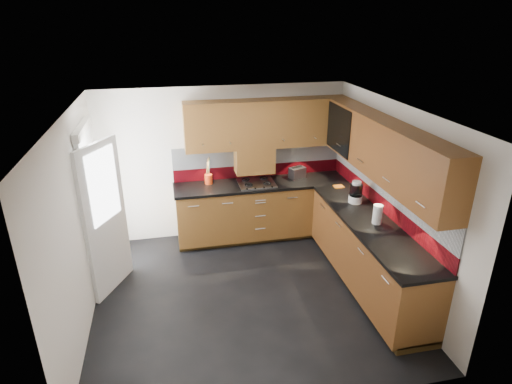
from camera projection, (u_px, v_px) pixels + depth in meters
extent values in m
cube|color=black|center=(247.00, 295.00, 5.56)|extent=(4.00, 3.80, 0.02)
cube|color=white|center=(245.00, 107.00, 4.61)|extent=(4.00, 3.80, 0.10)
cube|color=silver|center=(224.00, 162.00, 6.75)|extent=(4.00, 0.08, 2.64)
cube|color=silver|center=(289.00, 307.00, 3.44)|extent=(4.00, 0.08, 2.64)
cube|color=silver|center=(73.00, 227.00, 4.72)|extent=(0.08, 3.80, 2.64)
cube|color=silver|center=(394.00, 197.00, 5.47)|extent=(0.08, 3.80, 2.64)
cube|color=#583013|center=(262.00, 210.00, 6.83)|extent=(2.70, 0.60, 0.95)
cube|color=brown|center=(368.00, 253.00, 5.59)|extent=(0.60, 2.60, 0.95)
cube|color=#3D2A11|center=(262.00, 232.00, 7.02)|extent=(2.70, 0.54, 0.10)
cube|color=#3D2A11|center=(366.00, 280.00, 5.77)|extent=(0.54, 2.60, 0.10)
cube|color=black|center=(262.00, 184.00, 6.65)|extent=(2.72, 0.62, 0.04)
cube|color=black|center=(371.00, 224.00, 5.40)|extent=(0.62, 2.60, 0.04)
cube|color=maroon|center=(258.00, 170.00, 6.87)|extent=(2.70, 0.02, 0.20)
cube|color=silver|center=(258.00, 154.00, 6.77)|extent=(2.70, 0.02, 0.34)
cube|color=maroon|center=(382.00, 203.00, 5.70)|extent=(0.02, 3.20, 0.20)
cube|color=silver|center=(384.00, 184.00, 5.60)|extent=(0.02, 3.20, 0.34)
cube|color=#583013|center=(267.00, 123.00, 6.44)|extent=(2.50, 0.33, 0.72)
cube|color=brown|center=(384.00, 150.00, 5.21)|extent=(0.33, 2.87, 0.72)
cube|color=silver|center=(260.00, 141.00, 6.34)|extent=(1.80, 0.01, 0.16)
cube|color=silver|center=(370.00, 168.00, 5.23)|extent=(0.01, 2.00, 0.16)
cube|color=#583013|center=(254.00, 160.00, 6.62)|extent=(0.60, 0.33, 0.40)
cube|color=black|center=(338.00, 129.00, 6.11)|extent=(0.01, 0.80, 0.66)
cube|color=#FFD18C|center=(358.00, 128.00, 6.17)|extent=(0.01, 0.76, 0.64)
cube|color=black|center=(350.00, 127.00, 6.14)|extent=(0.29, 0.76, 0.01)
cylinder|color=black|center=(358.00, 125.00, 5.87)|extent=(0.07, 0.07, 0.16)
cylinder|color=black|center=(353.00, 122.00, 6.01)|extent=(0.07, 0.07, 0.16)
cylinder|color=white|center=(349.00, 120.00, 6.14)|extent=(0.07, 0.07, 0.16)
cylinder|color=black|center=(345.00, 117.00, 6.28)|extent=(0.07, 0.07, 0.16)
cube|color=white|center=(94.00, 208.00, 5.61)|extent=(0.06, 0.95, 2.04)
cube|color=white|center=(106.00, 219.00, 5.34)|extent=(0.42, 0.73, 1.98)
cube|color=white|center=(103.00, 186.00, 5.17)|extent=(0.28, 0.50, 0.90)
cube|color=silver|center=(256.00, 183.00, 6.61)|extent=(0.56, 0.48, 0.02)
torus|color=black|center=(249.00, 185.00, 6.47)|extent=(0.13, 0.13, 0.02)
torus|color=black|center=(267.00, 183.00, 6.52)|extent=(0.13, 0.13, 0.02)
torus|color=black|center=(246.00, 179.00, 6.68)|extent=(0.13, 0.13, 0.02)
torus|color=black|center=(264.00, 178.00, 6.73)|extent=(0.13, 0.13, 0.02)
cube|color=black|center=(260.00, 188.00, 6.40)|extent=(0.42, 0.04, 0.02)
cylinder|color=red|center=(209.00, 179.00, 6.58)|extent=(0.12, 0.12, 0.15)
cylinder|color=brown|center=(208.00, 167.00, 6.53)|extent=(0.06, 0.03, 0.30)
cylinder|color=brown|center=(209.00, 168.00, 6.53)|extent=(0.05, 0.04, 0.28)
cylinder|color=brown|center=(208.00, 167.00, 6.52)|extent=(0.06, 0.02, 0.32)
cylinder|color=brown|center=(209.00, 169.00, 6.53)|extent=(0.03, 0.05, 0.26)
cylinder|color=brown|center=(207.00, 168.00, 6.52)|extent=(0.05, 0.04, 0.29)
cube|color=silver|center=(297.00, 173.00, 6.81)|extent=(0.29, 0.24, 0.17)
cube|color=black|center=(297.00, 167.00, 6.77)|extent=(0.19, 0.09, 0.01)
cube|color=black|center=(297.00, 166.00, 6.81)|extent=(0.19, 0.09, 0.01)
cylinder|color=white|center=(355.00, 199.00, 5.94)|extent=(0.19, 0.19, 0.10)
cylinder|color=black|center=(356.00, 190.00, 5.89)|extent=(0.18, 0.18, 0.17)
cylinder|color=white|center=(357.00, 183.00, 5.85)|extent=(0.13, 0.13, 0.04)
cylinder|color=white|center=(377.00, 214.00, 5.32)|extent=(0.13, 0.13, 0.25)
cube|color=orange|center=(339.00, 186.00, 6.48)|extent=(0.15, 0.13, 0.02)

